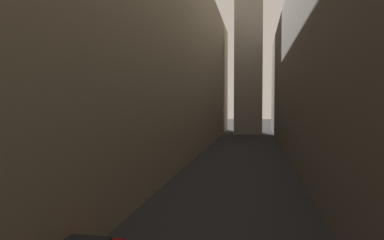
# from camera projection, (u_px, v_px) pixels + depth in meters

# --- Properties ---
(ground_plane) EXTENTS (264.00, 264.00, 0.00)m
(ground_plane) POSITION_uv_depth(u_px,v_px,m) (240.00, 165.00, 40.21)
(ground_plane) COLOR #232326
(building_block_left) EXTENTS (15.31, 108.00, 24.69)m
(building_block_left) POSITION_uv_depth(u_px,v_px,m) (128.00, 54.00, 43.89)
(building_block_left) COLOR gray
(building_block_left) RESTS_ON ground
(building_block_right) EXTENTS (15.95, 108.00, 20.94)m
(building_block_right) POSITION_uv_depth(u_px,v_px,m) (370.00, 67.00, 39.48)
(building_block_right) COLOR #60594F
(building_block_right) RESTS_ON ground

